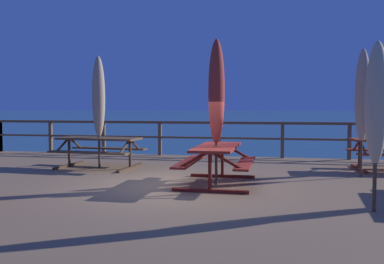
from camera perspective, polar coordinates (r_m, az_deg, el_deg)
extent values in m
plane|color=#2D5B6B|center=(8.62, -1.06, -12.77)|extent=(600.00, 600.00, 0.00)
cube|color=#846647|center=(8.51, -1.06, -9.97)|extent=(15.61, 10.24, 0.87)
cube|color=brown|center=(13.19, 3.70, 1.24)|extent=(15.31, 0.09, 0.08)
cube|color=brown|center=(13.21, 3.69, -0.80)|extent=(15.31, 0.07, 0.06)
cube|color=brown|center=(16.16, -24.29, -0.53)|extent=(0.10, 0.10, 1.05)
cube|color=brown|center=(15.12, -18.40, -0.65)|extent=(0.10, 0.10, 1.05)
cube|color=brown|center=(14.26, -11.73, -0.78)|extent=(0.10, 0.10, 1.05)
cube|color=brown|center=(13.61, -4.32, -0.91)|extent=(0.10, 0.10, 1.05)
cube|color=brown|center=(13.22, 3.69, -1.03)|extent=(0.10, 0.10, 1.05)
cube|color=brown|center=(13.09, 12.01, -1.14)|extent=(0.10, 0.10, 1.05)
cube|color=brown|center=(13.24, 20.33, -1.22)|extent=(0.10, 0.10, 1.05)
cube|color=brown|center=(16.16, -24.29, -0.53)|extent=(0.10, 0.10, 1.05)
cube|color=maroon|center=(8.41, 3.35, -2.03)|extent=(0.76, 2.06, 0.05)
cube|color=maroon|center=(8.38, 7.15, -4.13)|extent=(0.28, 2.06, 0.04)
cube|color=maroon|center=(8.54, -0.38, -3.97)|extent=(0.28, 2.06, 0.04)
cube|color=maroon|center=(7.68, 2.42, -7.89)|extent=(1.40, 0.08, 0.06)
cylinder|color=maroon|center=(7.63, 2.43, -5.38)|extent=(0.07, 0.07, 0.74)
cylinder|color=maroon|center=(7.56, 4.53, -3.79)|extent=(0.63, 0.06, 0.37)
cylinder|color=maroon|center=(7.64, 0.35, -3.69)|extent=(0.63, 0.06, 0.37)
cube|color=maroon|center=(9.34, 4.09, -5.90)|extent=(1.40, 0.08, 0.06)
cylinder|color=maroon|center=(9.29, 4.10, -3.83)|extent=(0.07, 0.07, 0.74)
cylinder|color=maroon|center=(9.23, 5.83, -2.51)|extent=(0.63, 0.06, 0.37)
cylinder|color=maroon|center=(9.30, 2.39, -2.45)|extent=(0.63, 0.06, 0.37)
cube|color=maroon|center=(11.17, 21.49, -4.60)|extent=(0.17, 1.40, 0.06)
cylinder|color=maroon|center=(11.13, 21.53, -2.87)|extent=(0.07, 0.07, 0.74)
cylinder|color=maroon|center=(10.84, 21.90, -1.87)|extent=(0.10, 0.63, 0.37)
cylinder|color=maroon|center=(11.38, 21.22, -1.62)|extent=(0.10, 0.63, 0.37)
cube|color=brown|center=(10.98, -12.37, -0.85)|extent=(2.11, 0.91, 0.05)
cube|color=brown|center=(10.52, -13.80, -2.69)|extent=(2.08, 0.43, 0.04)
cube|color=brown|center=(11.50, -11.04, -2.15)|extent=(2.08, 0.43, 0.04)
cube|color=#432F1F|center=(11.48, -16.09, -4.29)|extent=(0.18, 1.40, 0.06)
cylinder|color=#432F1F|center=(11.44, -16.12, -2.60)|extent=(0.07, 0.07, 0.74)
cylinder|color=#432F1F|center=(11.19, -16.89, -1.62)|extent=(0.10, 0.63, 0.37)
cylinder|color=#432F1F|center=(11.66, -15.41, -1.40)|extent=(0.10, 0.63, 0.37)
cube|color=#432F1F|center=(10.68, -8.28, -4.76)|extent=(0.18, 1.40, 0.06)
cylinder|color=#432F1F|center=(10.64, -8.30, -2.94)|extent=(0.07, 0.07, 0.74)
cylinder|color=#432F1F|center=(10.37, -8.94, -1.89)|extent=(0.10, 0.63, 0.37)
cylinder|color=#432F1F|center=(10.88, -7.70, -1.64)|extent=(0.10, 0.63, 0.37)
cylinder|color=#4C3828|center=(8.33, 3.29, 2.11)|extent=(0.06, 0.06, 2.70)
ellipsoid|color=#A33328|center=(8.34, 3.30, 5.40)|extent=(0.32, 0.32, 2.05)
cylinder|color=maroon|center=(8.33, 3.30, 4.34)|extent=(0.21, 0.21, 0.05)
cone|color=#4C3828|center=(8.42, 3.32, 11.81)|extent=(0.10, 0.10, 0.14)
cylinder|color=#4C3828|center=(6.70, 23.40, 0.05)|extent=(0.06, 0.06, 2.35)
ellipsoid|color=#CCB793|center=(6.69, 23.48, 3.60)|extent=(0.32, 0.32, 1.78)
cylinder|color=#7A6E58|center=(6.69, 23.45, 2.46)|extent=(0.21, 0.21, 0.05)
cone|color=#4C3828|center=(6.75, 23.64, 10.64)|extent=(0.10, 0.10, 0.14)
cylinder|color=#4C3828|center=(10.91, -12.37, 2.20)|extent=(0.06, 0.06, 2.65)
ellipsoid|color=tan|center=(10.92, -12.40, 4.67)|extent=(0.32, 0.32, 2.02)
cylinder|color=#685B4C|center=(10.91, -12.39, 3.87)|extent=(0.21, 0.21, 0.05)
cone|color=#4C3828|center=(10.98, -12.46, 9.51)|extent=(0.10, 0.10, 0.14)
cylinder|color=#4C3828|center=(9.97, 21.82, 1.93)|extent=(0.06, 0.06, 2.65)
ellipsoid|color=tan|center=(9.97, 21.87, 4.61)|extent=(0.32, 0.32, 2.01)
cylinder|color=#71614F|center=(9.97, 21.85, 3.75)|extent=(0.21, 0.21, 0.05)
cone|color=#4C3828|center=(10.04, 21.99, 9.89)|extent=(0.10, 0.10, 0.14)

